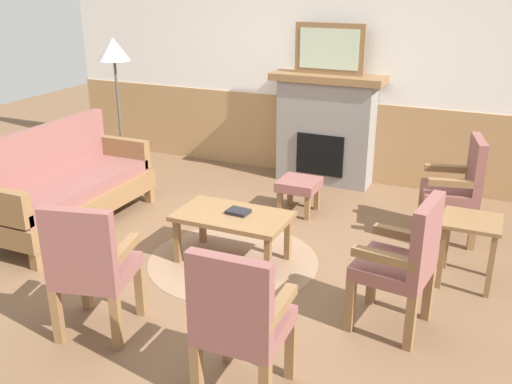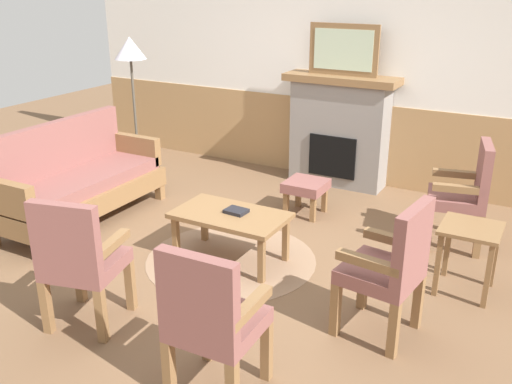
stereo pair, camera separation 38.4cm
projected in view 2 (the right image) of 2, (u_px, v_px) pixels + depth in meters
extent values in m
plane|color=brown|center=(236.00, 264.00, 4.89)|extent=(14.00, 14.00, 0.00)
cube|color=white|center=(350.00, 66.00, 6.54)|extent=(7.20, 0.12, 2.70)
cube|color=#A87F51|center=(344.00, 141.00, 6.79)|extent=(7.20, 0.02, 0.95)
cube|color=gray|center=(339.00, 134.00, 6.60)|extent=(1.10, 0.36, 1.20)
cube|color=black|center=(332.00, 157.00, 6.52)|extent=(0.56, 0.02, 0.48)
cube|color=brown|center=(342.00, 79.00, 6.37)|extent=(1.30, 0.44, 0.08)
cube|color=brown|center=(344.00, 50.00, 6.26)|extent=(0.80, 0.03, 0.56)
cube|color=#B2C6A8|center=(343.00, 50.00, 6.24)|extent=(0.68, 0.01, 0.44)
cube|color=brown|center=(40.00, 252.00, 4.93)|extent=(0.08, 0.08, 0.16)
cube|color=brown|center=(160.00, 192.00, 6.31)|extent=(0.08, 0.08, 0.16)
cube|color=brown|center=(119.00, 183.00, 6.58)|extent=(0.08, 0.08, 0.16)
cube|color=brown|center=(83.00, 196.00, 5.69)|extent=(0.70, 1.80, 0.20)
cube|color=brown|center=(81.00, 181.00, 5.63)|extent=(0.60, 1.70, 0.12)
cube|color=brown|center=(55.00, 147.00, 5.66)|extent=(0.10, 1.70, 0.50)
cube|color=brown|center=(7.00, 198.00, 4.90)|extent=(0.60, 0.10, 0.30)
cube|color=brown|center=(136.00, 149.00, 6.29)|extent=(0.60, 0.10, 0.30)
cube|color=brown|center=(176.00, 238.00, 4.91)|extent=(0.05, 0.05, 0.40)
cube|color=brown|center=(262.00, 260.00, 4.53)|extent=(0.05, 0.05, 0.40)
cube|color=brown|center=(204.00, 220.00, 5.27)|extent=(0.05, 0.05, 0.40)
cube|color=brown|center=(286.00, 239.00, 4.89)|extent=(0.05, 0.05, 0.40)
cube|color=brown|center=(230.00, 215.00, 4.83)|extent=(0.96, 0.56, 0.04)
cylinder|color=#896B51|center=(231.00, 259.00, 4.97)|extent=(1.48, 1.48, 0.01)
cube|color=black|center=(236.00, 211.00, 4.83)|extent=(0.19, 0.16, 0.03)
cube|color=brown|center=(286.00, 204.00, 5.83)|extent=(0.05, 0.05, 0.26)
cube|color=brown|center=(313.00, 210.00, 5.70)|extent=(0.05, 0.05, 0.26)
cube|color=brown|center=(298.00, 195.00, 6.08)|extent=(0.05, 0.05, 0.26)
cube|color=brown|center=(324.00, 200.00, 5.95)|extent=(0.05, 0.05, 0.26)
cube|color=brown|center=(306.00, 186.00, 5.83)|extent=(0.40, 0.40, 0.10)
cube|color=brown|center=(428.00, 231.00, 5.06)|extent=(0.07, 0.07, 0.40)
cube|color=brown|center=(429.00, 213.00, 5.43)|extent=(0.07, 0.07, 0.40)
cube|color=brown|center=(478.00, 237.00, 4.95)|extent=(0.07, 0.07, 0.40)
cube|color=brown|center=(475.00, 218.00, 5.32)|extent=(0.07, 0.07, 0.40)
cube|color=brown|center=(456.00, 199.00, 5.10)|extent=(0.57, 0.57, 0.10)
cube|color=brown|center=(484.00, 170.00, 4.94)|extent=(0.18, 0.49, 0.48)
cube|color=brown|center=(459.00, 189.00, 4.86)|extent=(0.44, 0.16, 0.06)
cube|color=brown|center=(457.00, 174.00, 5.22)|extent=(0.44, 0.16, 0.06)
cube|color=brown|center=(335.00, 309.00, 3.87)|extent=(0.07, 0.07, 0.40)
cube|color=brown|center=(363.00, 284.00, 4.19)|extent=(0.07, 0.07, 0.40)
cube|color=brown|center=(394.00, 330.00, 3.64)|extent=(0.07, 0.07, 0.40)
cube|color=brown|center=(418.00, 302.00, 3.96)|extent=(0.07, 0.07, 0.40)
cube|color=brown|center=(380.00, 273.00, 3.83)|extent=(0.54, 0.54, 0.10)
cube|color=brown|center=(413.00, 242.00, 3.61)|extent=(0.14, 0.49, 0.48)
cube|color=brown|center=(368.00, 262.00, 3.61)|extent=(0.45, 0.12, 0.06)
cube|color=brown|center=(394.00, 240.00, 3.92)|extent=(0.45, 0.12, 0.06)
cube|color=brown|center=(80.00, 277.00, 4.28)|extent=(0.07, 0.07, 0.40)
cube|color=brown|center=(130.00, 285.00, 4.18)|extent=(0.07, 0.07, 0.40)
cube|color=brown|center=(46.00, 307.00, 3.90)|extent=(0.07, 0.07, 0.40)
cube|color=brown|center=(101.00, 316.00, 3.80)|extent=(0.07, 0.07, 0.40)
cube|color=brown|center=(86.00, 264.00, 3.95)|extent=(0.58, 0.58, 0.10)
cube|color=brown|center=(65.00, 238.00, 3.67)|extent=(0.49, 0.19, 0.48)
cube|color=brown|center=(57.00, 239.00, 3.94)|extent=(0.17, 0.44, 0.06)
cube|color=brown|center=(110.00, 245.00, 3.84)|extent=(0.17, 0.44, 0.06)
cube|color=brown|center=(208.00, 332.00, 3.62)|extent=(0.06, 0.06, 0.40)
cube|color=brown|center=(267.00, 350.00, 3.44)|extent=(0.06, 0.06, 0.40)
cube|color=brown|center=(169.00, 370.00, 3.28)|extent=(0.06, 0.06, 0.40)
cube|color=brown|center=(218.00, 324.00, 3.27)|extent=(0.49, 0.49, 0.10)
cube|color=brown|center=(197.00, 296.00, 3.00)|extent=(0.48, 0.09, 0.48)
cube|color=brown|center=(187.00, 290.00, 3.30)|extent=(0.08, 0.44, 0.06)
cube|color=brown|center=(249.00, 307.00, 3.12)|extent=(0.08, 0.44, 0.06)
cube|color=brown|center=(448.00, 247.00, 4.63)|extent=(0.04, 0.04, 0.52)
cube|color=brown|center=(495.00, 256.00, 4.47)|extent=(0.04, 0.04, 0.52)
cube|color=brown|center=(438.00, 265.00, 4.33)|extent=(0.04, 0.04, 0.52)
cube|color=brown|center=(488.00, 276.00, 4.17)|extent=(0.04, 0.04, 0.52)
cube|color=brown|center=(471.00, 228.00, 4.30)|extent=(0.44, 0.44, 0.03)
cylinder|color=#332D28|center=(140.00, 176.00, 7.01)|extent=(0.24, 0.24, 0.03)
cylinder|color=#4C473D|center=(135.00, 119.00, 6.75)|extent=(0.03, 0.03, 1.40)
cone|color=silver|center=(130.00, 48.00, 6.46)|extent=(0.36, 0.36, 0.25)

